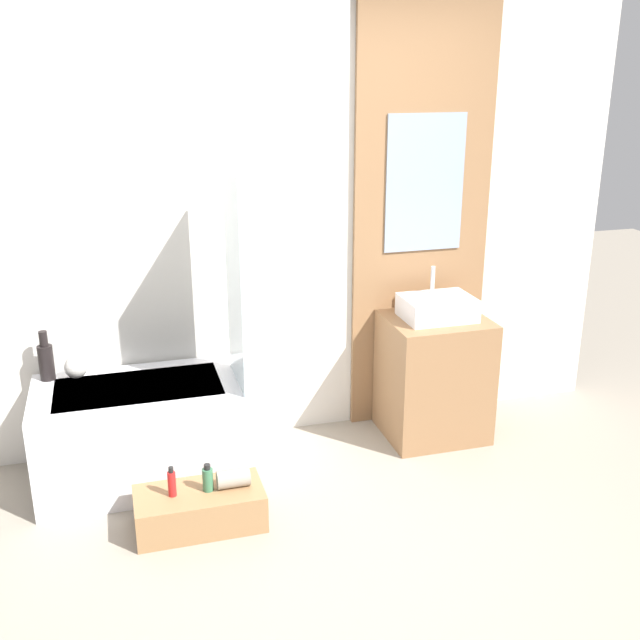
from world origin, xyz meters
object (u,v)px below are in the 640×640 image
object	(u,v)px
bottle_soap_primary	(172,483)
bottle_soap_secondary	(208,479)
vase_tall_dark	(46,360)
bathtub	(142,432)
sink	(437,308)
vase_round_light	(76,367)
wooden_step_bench	(200,508)

from	to	relation	value
bottle_soap_primary	bottle_soap_secondary	distance (m)	0.17
vase_tall_dark	bathtub	bearing A→B (deg)	-26.48
sink	vase_round_light	bearing A→B (deg)	175.36
bathtub	wooden_step_bench	distance (m)	0.62
bathtub	sink	bearing A→B (deg)	1.43
sink	bottle_soap_secondary	world-z (taller)	sink
sink	bathtub	bearing A→B (deg)	-178.57
bathtub	vase_round_light	bearing A→B (deg)	146.32
bottle_soap_primary	bathtub	bearing A→B (deg)	101.00
wooden_step_bench	vase_round_light	xyz separation A→B (m)	(-0.54, 0.76, 0.51)
bathtub	bottle_soap_secondary	size ratio (longest dim) A/B	7.80
sink	bottle_soap_primary	bearing A→B (deg)	-159.97
bathtub	wooden_step_bench	world-z (taller)	bathtub
vase_round_light	wooden_step_bench	bearing A→B (deg)	-54.26
sink	bottle_soap_secondary	xyz separation A→B (m)	(-1.45, -0.59, -0.56)
vase_round_light	bottle_soap_secondary	distance (m)	1.02
bathtub	vase_tall_dark	distance (m)	0.64
vase_round_light	bottle_soap_primary	bearing A→B (deg)	-60.99
vase_tall_dark	vase_round_light	distance (m)	0.16
vase_round_light	sink	bearing A→B (deg)	-4.64
vase_round_light	bottle_soap_primary	distance (m)	0.93
vase_tall_dark	vase_round_light	bearing A→B (deg)	-8.15
bathtub	vase_tall_dark	bearing A→B (deg)	153.52
bathtub	bottle_soap_secondary	world-z (taller)	bathtub
bathtub	vase_round_light	xyz separation A→B (m)	(-0.31, 0.21, 0.33)
bathtub	wooden_step_bench	xyz separation A→B (m)	(0.23, -0.55, -0.18)
vase_round_light	bottle_soap_secondary	bearing A→B (deg)	-51.99
bathtub	wooden_step_bench	bearing A→B (deg)	-67.11
wooden_step_bench	sink	distance (m)	1.76
wooden_step_bench	bottle_soap_primary	world-z (taller)	bottle_soap_primary
bottle_soap_primary	wooden_step_bench	bearing A→B (deg)	0.00
bathtub	sink	distance (m)	1.81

